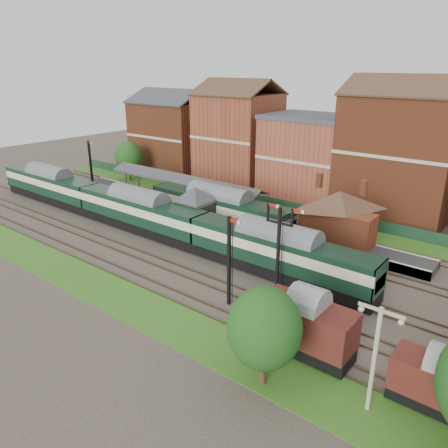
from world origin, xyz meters
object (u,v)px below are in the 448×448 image
Objects in this scene: semaphore_bracket at (279,244)px; goods_van_a at (306,325)px; platform_railcar at (219,209)px; dmu_train at (140,211)px; signal_box at (195,210)px.

goods_van_a is (6.36, -6.50, -2.33)m from semaphore_bracket.
platform_railcar is at bearing 147.27° from semaphore_bracket.
dmu_train is (-21.24, 2.50, -1.99)m from semaphore_bracket.
platform_railcar is at bearing 142.72° from goods_van_a.
dmu_train is at bearing 173.29° from semaphore_bracket.
semaphore_bracket reaches higher than dmu_train.
platform_railcar reaches higher than goods_van_a.
signal_box reaches higher than dmu_train.
goods_van_a is (21.40, -12.25, -0.89)m from signal_box.
goods_van_a is (20.36, -15.50, -0.38)m from platform_railcar.
semaphore_bracket reaches higher than signal_box.
dmu_train reaches higher than goods_van_a.
dmu_train is at bearing 161.94° from goods_van_a.
goods_van_a is at bearing -45.63° from semaphore_bracket.
platform_railcar is (-14.00, 9.00, -1.95)m from semaphore_bracket.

